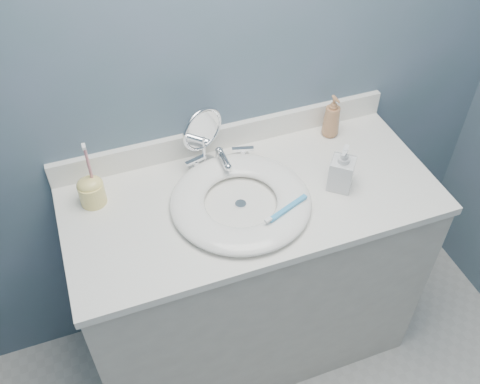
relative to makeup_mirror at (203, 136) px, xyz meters
name	(u,v)px	position (x,y,z in m)	size (l,w,h in m)	color
back_wall	(222,66)	(0.10, 0.08, 0.19)	(2.20, 0.02, 2.40)	#49636D
vanity_cabinet	(250,278)	(0.10, -0.19, -0.58)	(1.20, 0.55, 0.85)	beige
countertop	(252,198)	(0.10, -0.19, -0.14)	(1.22, 0.57, 0.03)	white
backsplash	(225,136)	(0.10, 0.07, -0.08)	(1.22, 0.02, 0.09)	white
basin	(241,201)	(0.05, -0.22, -0.11)	(0.45, 0.45, 0.04)	white
drain	(241,204)	(0.05, -0.22, -0.12)	(0.04, 0.04, 0.01)	silver
faucet	(221,160)	(0.05, -0.03, -0.10)	(0.25, 0.13, 0.07)	silver
makeup_mirror	(203,136)	(0.00, 0.00, 0.00)	(0.15, 0.09, 0.24)	silver
soap_bottle_amber	(332,116)	(0.48, 0.00, -0.05)	(0.06, 0.06, 0.16)	#A9744C
soap_bottle_clear	(342,167)	(0.39, -0.25, -0.05)	(0.08, 0.08, 0.17)	silver
toothbrush_holder	(91,190)	(-0.39, -0.05, -0.07)	(0.08, 0.08, 0.24)	#F3DE79
toothbrush_lying	(287,209)	(0.16, -0.33, -0.08)	(0.17, 0.08, 0.02)	#3D9DDA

